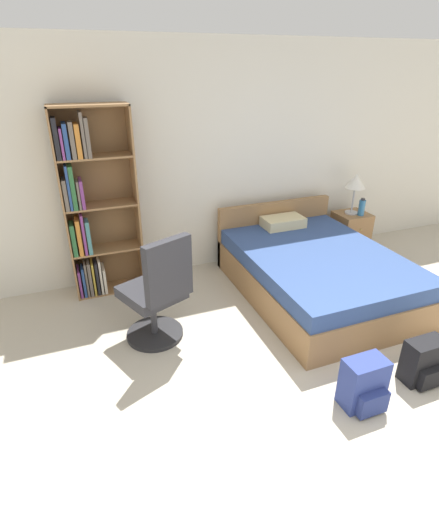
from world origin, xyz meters
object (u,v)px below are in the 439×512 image
bed (314,270)px  table_lamp (356,183)px  water_bottle (362,207)px  backpack_black (424,362)px  backpack_blue (364,385)px  office_chair (158,295)px  bookshelf (91,207)px  nightstand (350,232)px

bed → table_lamp: 1.49m
table_lamp → water_bottle: size_ratio=2.32×
table_lamp → water_bottle: table_lamp is taller
backpack_black → backpack_blue: backpack_blue is taller
backpack_black → office_chair: bearing=145.6°
office_chair → table_lamp: 3.07m
water_bottle → backpack_blue: water_bottle is taller
bookshelf → office_chair: bearing=-70.4°
backpack_blue → bookshelf: bearing=123.7°
backpack_black → bed: bearing=91.9°
office_chair → nightstand: size_ratio=2.01×
office_chair → backpack_blue: office_chair is taller
nightstand → table_lamp: 0.68m
office_chair → table_lamp: (2.85, 1.04, 0.46)m
backpack_black → backpack_blue: (-0.62, -0.04, 0.01)m
bookshelf → table_lamp: (3.26, -0.09, -0.04)m
bed → backpack_blue: (-0.57, -1.55, -0.08)m
bed → water_bottle: size_ratio=9.14×
nightstand → water_bottle: (0.05, -0.10, 0.37)m
office_chair → backpack_blue: 1.81m
nightstand → water_bottle: bearing=-64.7°
bookshelf → nightstand: bearing=-1.7°
office_chair → water_bottle: size_ratio=4.70×
bookshelf → backpack_blue: bearing=-56.3°
table_lamp → water_bottle: bearing=-57.2°
nightstand → table_lamp: (-0.02, 0.01, 0.68)m
office_chair → table_lamp: size_ratio=2.03×
bed → office_chair: size_ratio=1.94×
bed → backpack_blue: bearing=-110.2°
bookshelf → backpack_black: size_ratio=5.34×
backpack_black → nightstand: bearing=65.7°
table_lamp → backpack_blue: (-1.63, -2.34, -0.76)m
bed → nightstand: bearing=35.7°
bed → office_chair: office_chair is taller
table_lamp → water_bottle: (0.07, -0.11, -0.31)m
backpack_blue → office_chair: bearing=133.1°
nightstand → bed: bearing=-144.3°
bookshelf → water_bottle: bearing=-3.3°
water_bottle → backpack_black: 2.49m
office_chair → bookshelf: bearing=109.6°
water_bottle → bookshelf: bearing=176.7°
bookshelf → water_bottle: size_ratio=8.73×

